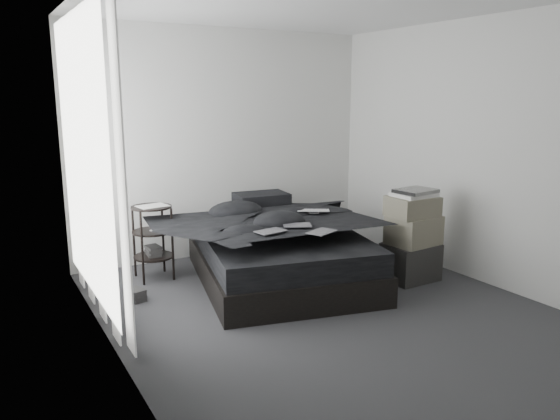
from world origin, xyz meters
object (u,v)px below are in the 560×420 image
bed (280,267)px  laptop (314,205)px  box_lower (410,262)px  side_stand (153,243)px

bed → laptop: 0.72m
box_lower → side_stand: bearing=149.3°
bed → box_lower: box_lower is taller
laptop → bed: bearing=-154.5°
bed → side_stand: side_stand is taller
bed → laptop: bearing=7.5°
laptop → box_lower: 1.14m
laptop → side_stand: (-1.47, 0.74, -0.38)m
bed → box_lower: bearing=-15.8°
side_stand → bed: bearing=-32.8°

